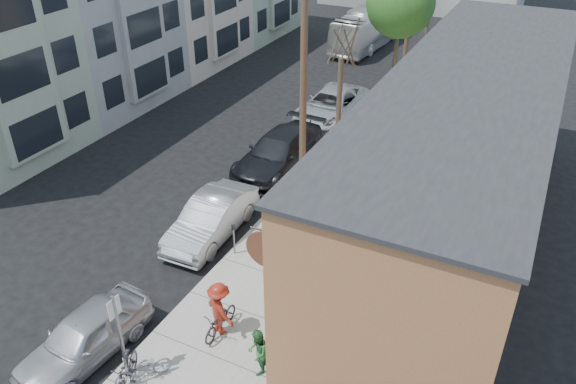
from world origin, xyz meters
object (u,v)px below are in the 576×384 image
at_px(car_0, 85,336).
at_px(car_1, 211,218).
at_px(tree_leafy_mid, 401,4).
at_px(patron_green, 258,352).
at_px(parking_meter_near, 234,234).
at_px(patio_chair_a, 319,301).
at_px(bus, 371,26).
at_px(utility_pole_near, 302,70).
at_px(cyclist, 220,309).
at_px(car_3, 331,105).
at_px(patio_chair_b, 276,361).
at_px(parked_bike_b, 143,369).
at_px(parked_bike_a, 126,372).
at_px(sign_post, 119,328).
at_px(tree_bare, 339,111).
at_px(car_2, 279,153).
at_px(parking_meter_far, 326,141).
at_px(patron_grey, 319,246).

height_order(car_0, car_1, car_1).
height_order(tree_leafy_mid, patron_green, tree_leafy_mid).
bearing_deg(parking_meter_near, patio_chair_a, -19.68).
distance_m(car_0, bus, 33.09).
relative_size(utility_pole_near, cyclist, 5.52).
height_order(car_3, bus, bus).
xyz_separation_m(utility_pole_near, patron_green, (3.24, -9.68, -4.52)).
distance_m(patio_chair_b, parked_bike_b, 3.65).
bearing_deg(parked_bike_a, utility_pole_near, 68.74).
relative_size(tree_leafy_mid, cyclist, 4.02).
relative_size(parking_meter_near, parked_bike_a, 0.72).
distance_m(sign_post, car_3, 18.98).
bearing_deg(car_3, sign_post, -83.66).
bearing_deg(car_0, tree_bare, 87.08).
relative_size(car_0, bus, 0.42).
distance_m(cyclist, car_2, 10.57).
distance_m(tree_bare, car_2, 3.32).
height_order(parking_meter_far, utility_pole_near, utility_pole_near).
bearing_deg(cyclist, patio_chair_a, -114.45).
distance_m(tree_leafy_mid, patron_green, 22.10).
xyz_separation_m(patio_chair_b, car_1, (-5.31, 4.93, 0.19)).
bearing_deg(patio_chair_b, utility_pole_near, 107.46).
distance_m(tree_bare, patio_chair_b, 13.18).
distance_m(car_3, bus, 14.44).
bearing_deg(bus, parked_bike_a, -78.66).
distance_m(patio_chair_a, car_3, 15.33).
bearing_deg(patron_green, tree_bare, 169.61).
xyz_separation_m(parking_meter_far, parked_bike_b, (0.72, -14.42, -0.41)).
xyz_separation_m(patio_chair_b, cyclist, (-2.23, 0.66, 0.47)).
relative_size(patio_chair_b, parked_bike_a, 0.51).
distance_m(parked_bike_b, car_2, 12.80).
distance_m(sign_post, car_0, 1.90).
bearing_deg(patio_chair_b, parked_bike_b, -153.42).
bearing_deg(car_0, patron_grey, 59.97).
height_order(parked_bike_b, bus, bus).
bearing_deg(car_1, car_0, -91.74).
xyz_separation_m(parking_meter_near, patron_green, (3.38, -4.34, -0.10)).
distance_m(patio_chair_a, patron_green, 3.00).
bearing_deg(tree_bare, parking_meter_near, -93.73).
height_order(sign_post, cyclist, sign_post).
relative_size(parked_bike_b, car_1, 0.34).
xyz_separation_m(parking_meter_far, parked_bike_a, (0.45, -14.77, -0.32)).
height_order(sign_post, bus, sign_post).
bearing_deg(car_1, tree_leafy_mid, 81.28).
height_order(car_1, car_2, car_2).
distance_m(sign_post, utility_pole_near, 11.88).
height_order(patio_chair_a, car_0, car_0).
bearing_deg(tree_bare, patron_green, -77.53).
relative_size(patron_grey, parked_bike_a, 1.14).
height_order(car_2, car_3, car_2).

